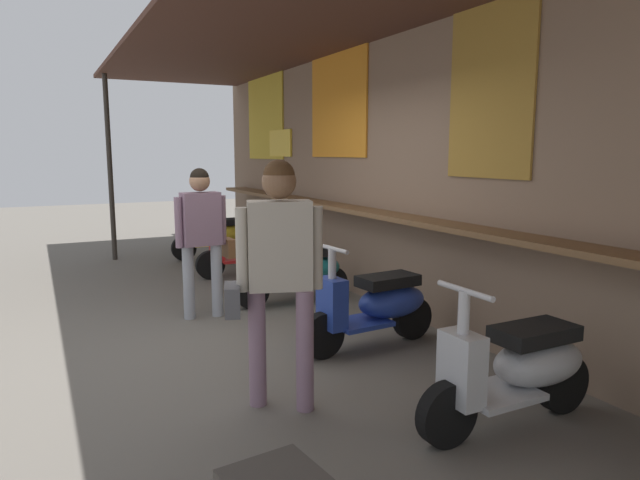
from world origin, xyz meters
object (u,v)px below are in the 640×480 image
object	(u,v)px
scooter_yellow	(218,235)
scooter_blue	(377,305)
scooter_red	(250,249)
shopper_browsing	(278,259)
shopper_with_handbag	(203,229)
scooter_teal	(299,270)
scooter_silver	(519,368)

from	to	relation	value
scooter_yellow	scooter_blue	distance (m)	4.90
scooter_red	shopper_browsing	world-z (taller)	shopper_browsing
scooter_blue	shopper_with_handbag	bearing A→B (deg)	-58.87
shopper_with_handbag	shopper_browsing	size ratio (longest dim) A/B	0.93
scooter_blue	shopper_with_handbag	distance (m)	2.06
scooter_teal	shopper_browsing	size ratio (longest dim) A/B	0.82
scooter_teal	scooter_silver	world-z (taller)	same
scooter_yellow	shopper_browsing	world-z (taller)	shopper_browsing
scooter_blue	scooter_silver	distance (m)	1.68
scooter_silver	shopper_browsing	distance (m)	1.71
shopper_with_handbag	scooter_yellow	bearing A→B (deg)	-22.43
scooter_teal	scooter_silver	xyz separation A→B (m)	(3.36, 0.00, 0.00)
scooter_teal	shopper_with_handbag	distance (m)	1.28
scooter_teal	shopper_with_handbag	bearing A→B (deg)	5.19
scooter_yellow	shopper_browsing	distance (m)	5.82
scooter_blue	shopper_browsing	size ratio (longest dim) A/B	0.82
scooter_yellow	shopper_browsing	xyz separation A→B (m)	(5.64, -1.27, 0.66)
scooter_silver	shopper_with_handbag	distance (m)	3.53
scooter_yellow	shopper_with_handbag	size ratio (longest dim) A/B	0.88
scooter_teal	shopper_with_handbag	size ratio (longest dim) A/B	0.88
scooter_teal	scooter_blue	size ratio (longest dim) A/B	1.00
scooter_blue	shopper_browsing	xyz separation A→B (m)	(0.74, -1.27, 0.66)
shopper_browsing	scooter_teal	bearing A→B (deg)	170.29
scooter_yellow	scooter_red	world-z (taller)	same
scooter_yellow	scooter_blue	world-z (taller)	same
shopper_with_handbag	shopper_browsing	xyz separation A→B (m)	(2.36, -0.13, 0.09)
shopper_browsing	scooter_yellow	bearing A→B (deg)	-174.67
scooter_silver	shopper_browsing	xyz separation A→B (m)	(-0.94, -1.27, 0.66)
scooter_red	scooter_silver	distance (m)	5.02
shopper_with_handbag	scooter_teal	bearing A→B (deg)	-90.24
scooter_yellow	scooter_blue	bearing A→B (deg)	91.29
scooter_silver	shopper_with_handbag	world-z (taller)	shopper_with_handbag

